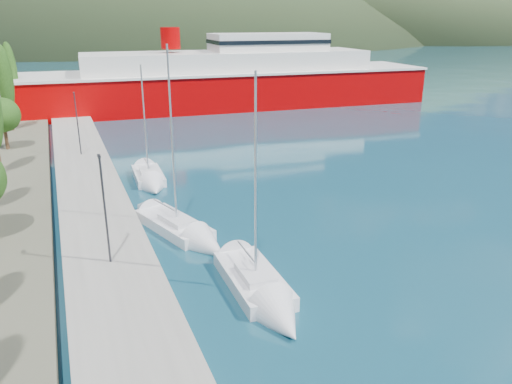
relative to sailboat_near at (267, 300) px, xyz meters
name	(u,v)px	position (x,y,z in m)	size (l,w,h in m)	color
ground	(98,75)	(2.18, 112.94, -0.33)	(1400.00, 1400.00, 0.00)	#154455
quay	(92,196)	(-6.82, 18.94, 0.07)	(5.00, 88.00, 0.80)	gray
lamp_posts	(102,198)	(-6.82, 7.68, 3.75)	(0.15, 45.96, 6.06)	#2D2D33
sailboat_near	(267,300)	(0.00, 0.00, 0.00)	(2.76, 8.65, 12.35)	silver
sailboat_mid	(192,236)	(-1.48, 8.98, -0.01)	(5.05, 9.39, 13.09)	silver
sailboat_far	(151,182)	(-1.81, 21.06, -0.02)	(2.71, 7.52, 10.91)	silver
ferry	(230,81)	(17.88, 57.09, 3.60)	(65.64, 17.48, 12.90)	#A10001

